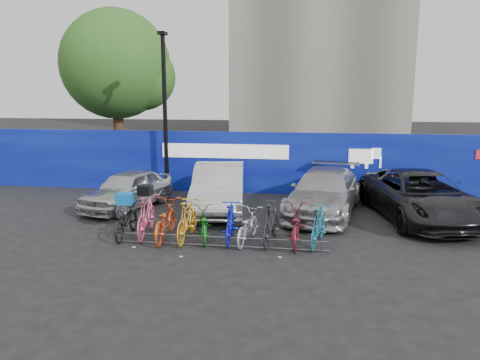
% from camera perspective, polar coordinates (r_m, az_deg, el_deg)
% --- Properties ---
extents(ground, '(100.00, 100.00, 0.00)m').
position_cam_1_polar(ground, '(12.78, -2.04, -7.34)').
color(ground, black).
rests_on(ground, ground).
extents(hoarding, '(22.00, 0.18, 2.40)m').
position_cam_1_polar(hoarding, '(18.29, 1.27, 2.13)').
color(hoarding, '#090A87').
rests_on(hoarding, ground).
extents(tree, '(5.40, 5.20, 7.80)m').
position_cam_1_polar(tree, '(23.77, -14.35, 13.19)').
color(tree, '#382314').
rests_on(tree, ground).
extents(lamppost, '(0.25, 0.50, 6.11)m').
position_cam_1_polar(lamppost, '(18.17, -9.14, 8.50)').
color(lamppost, black).
rests_on(lamppost, ground).
extents(bike_rack, '(5.60, 0.03, 0.30)m').
position_cam_1_polar(bike_rack, '(12.17, -2.54, -7.50)').
color(bike_rack, '#595B60').
rests_on(bike_rack, ground).
extents(car_0, '(2.58, 4.12, 1.31)m').
position_cam_1_polar(car_0, '(16.46, -13.55, -1.11)').
color(car_0, '#B1B2B6').
rests_on(car_0, ground).
extents(car_1, '(2.24, 4.87, 1.55)m').
position_cam_1_polar(car_1, '(15.70, -2.59, -0.95)').
color(car_1, '#AEADB2').
rests_on(car_1, ground).
extents(car_2, '(2.98, 5.27, 1.44)m').
position_cam_1_polar(car_2, '(15.52, 10.26, -1.46)').
color(car_2, '#9C9DA0').
rests_on(car_2, ground).
extents(car_3, '(3.43, 5.78, 1.51)m').
position_cam_1_polar(car_3, '(15.62, 21.12, -1.83)').
color(car_3, black).
rests_on(car_3, ground).
extents(bike_0, '(0.71, 1.80, 0.93)m').
position_cam_1_polar(bike_0, '(13.33, -13.74, -4.80)').
color(bike_0, black).
rests_on(bike_0, ground).
extents(bike_1, '(0.74, 2.00, 1.17)m').
position_cam_1_polar(bike_1, '(13.23, -11.35, -4.27)').
color(bike_1, '#E75382').
rests_on(bike_1, ground).
extents(bike_2, '(0.79, 2.04, 1.06)m').
position_cam_1_polar(bike_2, '(12.90, -9.15, -4.86)').
color(bike_2, '#C74419').
rests_on(bike_2, ground).
extents(bike_3, '(0.58, 1.88, 1.12)m').
position_cam_1_polar(bike_3, '(12.71, -6.45, -4.87)').
color(bike_3, gold).
rests_on(bike_3, ground).
extents(bike_4, '(1.00, 1.80, 0.90)m').
position_cam_1_polar(bike_4, '(12.70, -4.50, -5.38)').
color(bike_4, '#126E1A').
rests_on(bike_4, ground).
extents(bike_5, '(0.60, 1.81, 1.07)m').
position_cam_1_polar(bike_5, '(12.52, -1.19, -5.18)').
color(bike_5, '#1017BB').
rests_on(bike_5, ground).
extents(bike_6, '(0.87, 1.78, 0.89)m').
position_cam_1_polar(bike_6, '(12.48, 0.87, -5.65)').
color(bike_6, '#B3B4BA').
rests_on(bike_6, ground).
extents(bike_7, '(0.74, 1.92, 1.12)m').
position_cam_1_polar(bike_7, '(12.42, 3.78, -5.20)').
color(bike_7, '#242326').
rests_on(bike_7, ground).
extents(bike_8, '(0.70, 1.97, 1.03)m').
position_cam_1_polar(bike_8, '(12.43, 6.74, -5.47)').
color(bike_8, maroon).
rests_on(bike_8, ground).
extents(bike_9, '(0.85, 1.83, 1.06)m').
position_cam_1_polar(bike_9, '(12.40, 9.52, -5.51)').
color(bike_9, '#1B677E').
rests_on(bike_9, ground).
extents(cargo_crate, '(0.44, 0.34, 0.31)m').
position_cam_1_polar(cargo_crate, '(13.18, -13.86, -2.21)').
color(cargo_crate, '#0962BB').
rests_on(cargo_crate, bike_0).
extents(cargo_topcase, '(0.38, 0.35, 0.26)m').
position_cam_1_polar(cargo_topcase, '(13.06, -11.47, -1.22)').
color(cargo_topcase, black).
rests_on(cargo_topcase, bike_1).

